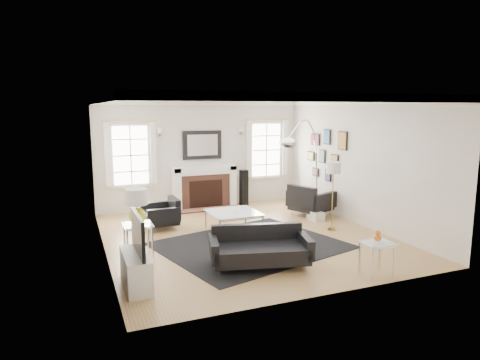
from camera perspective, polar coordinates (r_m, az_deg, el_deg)
name	(u,v)px	position (r m, az deg, el deg)	size (l,w,h in m)	color
floor	(245,236)	(8.85, 0.71, -7.53)	(6.00, 6.00, 0.00)	olive
back_wall	(202,154)	(11.36, -5.10, 3.44)	(5.50, 0.04, 2.80)	silver
front_wall	(330,198)	(5.93, 11.94, -2.32)	(5.50, 0.04, 2.80)	silver
left_wall	(102,177)	(7.92, -17.97, 0.37)	(0.04, 6.00, 2.80)	silver
right_wall	(359,163)	(9.93, 15.56, 2.25)	(0.04, 6.00, 2.80)	silver
ceiling	(246,98)	(8.47, 0.75, 10.90)	(5.50, 6.00, 0.02)	white
crown_molding	(246,101)	(8.46, 0.75, 10.49)	(5.50, 6.00, 0.12)	white
fireplace	(205,187)	(11.28, -4.73, -1.00)	(1.70, 0.69, 1.11)	white
mantel_mirror	(202,145)	(11.29, -5.06, 4.67)	(1.05, 0.07, 0.75)	black
window_left	(131,155)	(10.91, -14.38, 3.24)	(1.24, 0.15, 1.62)	white
window_right	(266,150)	(11.96, 3.50, 4.05)	(1.24, 0.15, 1.62)	white
gallery_wall	(326,151)	(10.94, 11.35, 3.76)	(0.04, 1.73, 1.29)	black
tv_unit	(136,265)	(6.57, -13.68, -10.95)	(0.35, 1.00, 1.09)	white
area_rug	(251,245)	(8.29, 1.42, -8.68)	(3.24, 2.70, 0.01)	black
sofa	(259,249)	(7.19, 2.61, -9.18)	(1.78, 1.13, 0.54)	black
armchair_left	(163,215)	(9.54, -10.26, -4.55)	(0.75, 0.82, 0.54)	black
armchair_right	(309,201)	(10.60, 9.24, -2.81)	(1.11, 1.18, 0.64)	black
coffee_table	(233,213)	(9.01, -0.87, -4.46)	(1.02, 1.02, 0.45)	silver
side_table_left	(138,230)	(7.90, -13.46, -6.49)	(0.51, 0.51, 0.56)	silver
nesting_table	(377,250)	(7.12, 17.81, -8.83)	(0.48, 0.40, 0.53)	silver
gourd_lamp	(137,204)	(7.78, -13.60, -3.12)	(0.40, 0.40, 0.64)	#C3C819
orange_vase	(378,236)	(7.06, 17.90, -7.18)	(0.11, 0.11, 0.18)	#C45A19
arc_floor_lamp	(304,169)	(9.13, 8.51, 1.45)	(1.74, 1.61, 2.46)	white
stick_floor_lamp	(333,171)	(9.23, 12.35, 1.16)	(0.30, 0.30, 1.49)	#B2903D
speaker_tower	(244,188)	(11.51, 0.52, -1.05)	(0.19, 0.19, 0.97)	black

